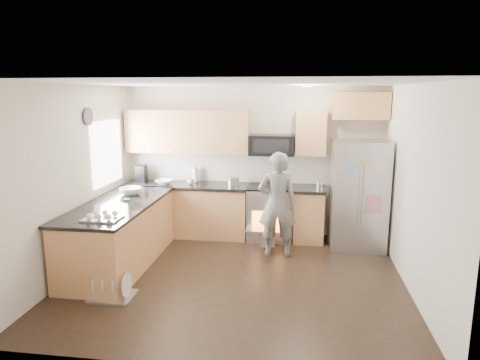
# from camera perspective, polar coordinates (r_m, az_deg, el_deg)

# --- Properties ---
(ground) EXTENTS (4.50, 4.50, 0.00)m
(ground) POSITION_cam_1_polar(r_m,az_deg,el_deg) (6.00, -0.59, -12.88)
(ground) COLOR black
(ground) RESTS_ON ground
(room_shell) EXTENTS (4.54, 4.04, 2.62)m
(room_shell) POSITION_cam_1_polar(r_m,az_deg,el_deg) (5.55, -0.98, 3.18)
(room_shell) COLOR beige
(room_shell) RESTS_ON ground
(back_cabinet_run) EXTENTS (4.45, 0.64, 2.50)m
(back_cabinet_run) POSITION_cam_1_polar(r_m,az_deg,el_deg) (7.45, -3.05, -0.26)
(back_cabinet_run) COLOR #C0814C
(back_cabinet_run) RESTS_ON ground
(peninsula) EXTENTS (0.96, 2.36, 1.03)m
(peninsula) POSITION_cam_1_polar(r_m,az_deg,el_deg) (6.53, -15.73, -6.91)
(peninsula) COLOR #C0814C
(peninsula) RESTS_ON ground
(stove_range) EXTENTS (0.76, 0.97, 1.79)m
(stove_range) POSITION_cam_1_polar(r_m,az_deg,el_deg) (7.34, 4.09, -2.75)
(stove_range) COLOR #B7B7BC
(stove_range) RESTS_ON ground
(refrigerator) EXTENTS (0.88, 0.70, 1.76)m
(refrigerator) POSITION_cam_1_polar(r_m,az_deg,el_deg) (7.10, 15.48, -1.95)
(refrigerator) COLOR #B7B7BC
(refrigerator) RESTS_ON ground
(person) EXTENTS (0.64, 0.46, 1.63)m
(person) POSITION_cam_1_polar(r_m,az_deg,el_deg) (6.57, 4.98, -3.25)
(person) COLOR slate
(person) RESTS_ON ground
(dish_rack) EXTENTS (0.53, 0.42, 0.33)m
(dish_rack) POSITION_cam_1_polar(r_m,az_deg,el_deg) (5.66, -16.65, -13.99)
(dish_rack) COLOR #B7B7BC
(dish_rack) RESTS_ON ground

